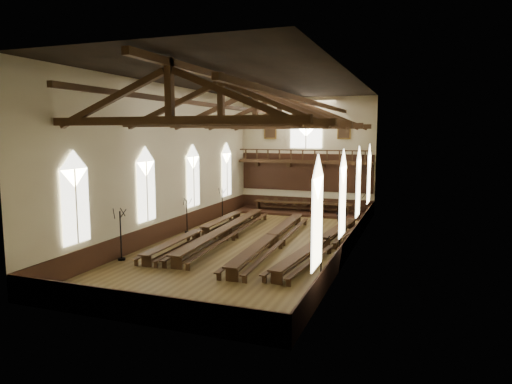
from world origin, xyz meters
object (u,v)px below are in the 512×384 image
candelabrum_left_near (121,244)px  dais (302,212)px  refectory_row_b (225,230)px  candelabrum_left_far (222,209)px  candelabrum_right_near (321,270)px  candelabrum_right_far (360,217)px  candelabrum_right_mid (339,244)px  candelabrum_left_mid (187,222)px  refectory_row_c (272,238)px  refectory_row_d (323,242)px  high_table (302,204)px  refectory_row_a (201,231)px

candelabrum_left_near → dais: bearing=72.1°
refectory_row_b → dais: refectory_row_b is taller
candelabrum_left_far → candelabrum_right_near: size_ratio=1.05×
candelabrum_left_far → candelabrum_right_far: (11.10, -0.29, 0.06)m
refectory_row_b → candelabrum_left_near: size_ratio=5.16×
candelabrum_right_far → refectory_row_b: bearing=-140.2°
candelabrum_right_mid → candelabrum_right_far: candelabrum_right_far is taller
dais → candelabrum_left_mid: 11.59m
refectory_row_c → refectory_row_d: 3.13m
refectory_row_b → refectory_row_c: size_ratio=1.01×
high_table → candelabrum_left_far: size_ratio=3.44×
refectory_row_a → high_table: high_table is taller
refectory_row_a → candelabrum_right_mid: 9.45m
refectory_row_c → dais: bearing=95.4°
refectory_row_b → refectory_row_c: bearing=-14.5°
refectory_row_b → candelabrum_right_near: 10.41m
refectory_row_d → candelabrum_right_far: candelabrum_right_far is taller
refectory_row_c → dais: size_ratio=1.29×
dais → candelabrum_left_mid: (-5.66, -10.09, 0.64)m
refectory_row_c → candelabrum_left_near: 8.85m
refectory_row_b → refectory_row_c: (3.49, -0.90, -0.01)m
refectory_row_b → candelabrum_right_mid: candelabrum_right_mid is taller
candelabrum_right_mid → candelabrum_right_far: bearing=90.0°
refectory_row_a → candelabrum_left_near: bearing=-106.3°
candelabrum_left_near → candelabrum_left_mid: size_ratio=1.17×
candelabrum_right_near → refectory_row_a: bearing=145.8°
candelabrum_right_far → candelabrum_right_mid: bearing=-90.0°
refectory_row_a → candelabrum_right_mid: size_ratio=5.47×
candelabrum_left_near → candelabrum_left_mid: 7.41m
candelabrum_right_mid → refectory_row_a: bearing=171.1°
dais → candelabrum_right_mid: candelabrum_right_mid is taller
candelabrum_right_mid → candelabrum_right_far: size_ratio=0.96×
refectory_row_b → dais: bearing=77.8°
high_table → candelabrum_left_mid: (-5.66, -10.09, -0.13)m
refectory_row_c → candelabrum_right_near: candelabrum_right_near is taller
high_table → refectory_row_b: bearing=-102.2°
dais → candelabrum_right_near: 18.63m
dais → candelabrum_left_far: (-5.66, -4.13, 0.65)m
refectory_row_a → dais: refectory_row_a is taller
refectory_row_b → candelabrum_right_mid: size_ratio=5.79×
candelabrum_left_far → refectory_row_a: bearing=-76.4°
candelabrum_left_near → candelabrum_right_near: (11.10, -0.30, -0.16)m
refectory_row_a → candelabrum_left_mid: bearing=142.4°
candelabrum_left_mid → candelabrum_left_far: size_ratio=0.99×
refectory_row_d → candelabrum_left_far: bearing=142.7°
refectory_row_c → candelabrum_right_far: (4.32, 7.40, 0.25)m
refectory_row_c → candelabrum_right_mid: candelabrum_right_mid is taller
refectory_row_a → candelabrum_left_near: 6.31m
candelabrum_left_near → candelabrum_right_near: size_ratio=1.22×
refectory_row_d → candelabrum_right_near: bearing=-79.0°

